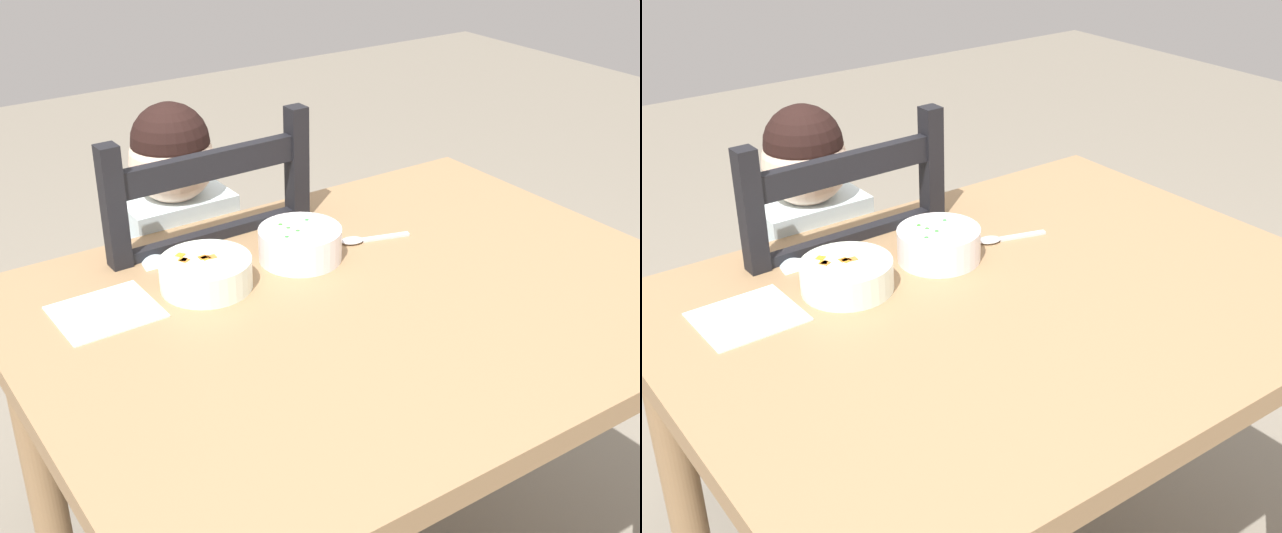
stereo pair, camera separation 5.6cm
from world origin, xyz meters
TOP-DOWN VIEW (x-y plane):
  - dining_table at (0.00, 0.00)m, footprint 1.13×0.86m
  - dining_chair at (-0.11, 0.48)m, footprint 0.43×0.43m
  - child_figure at (-0.11, 0.47)m, footprint 0.32×0.31m
  - bowl_of_peas at (-0.01, 0.18)m, footprint 0.15×0.15m
  - bowl_of_carrots at (-0.20, 0.18)m, footprint 0.16×0.16m
  - spoon at (0.12, 0.17)m, footprint 0.14×0.06m
  - paper_napkin at (-0.38, 0.19)m, footprint 0.16×0.15m

SIDE VIEW (x-z plane):
  - dining_chair at x=-0.11m, z-range -0.02..0.96m
  - dining_table at x=0.00m, z-range 0.26..1.00m
  - child_figure at x=-0.11m, z-range 0.16..1.13m
  - paper_napkin at x=-0.38m, z-range 0.75..0.75m
  - spoon at x=0.12m, z-range 0.75..0.76m
  - bowl_of_carrots at x=-0.20m, z-range 0.75..0.80m
  - bowl_of_peas at x=-0.01m, z-range 0.75..0.81m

